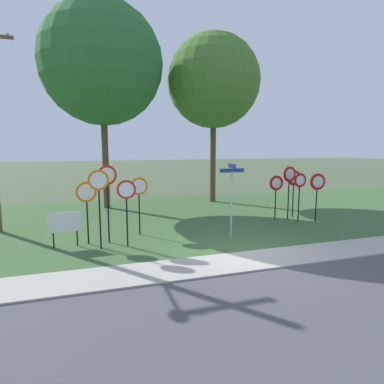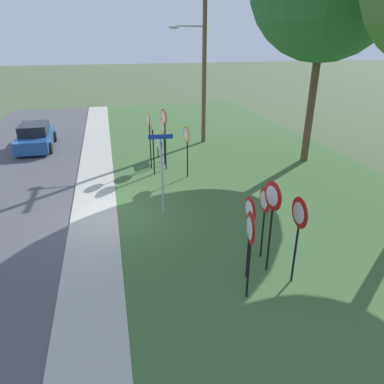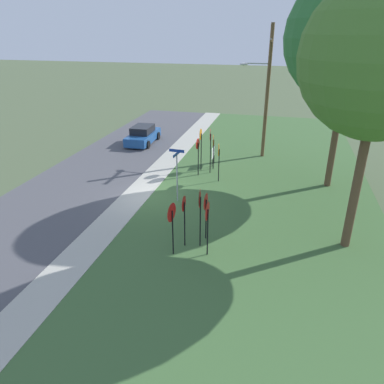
% 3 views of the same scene
% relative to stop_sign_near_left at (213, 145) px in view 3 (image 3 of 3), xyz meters
% --- Properties ---
extents(ground_plane, '(160.00, 160.00, 0.00)m').
position_rel_stop_sign_near_left_xyz_m(ground_plane, '(5.05, -2.51, -1.69)').
color(ground_plane, '#4C5B3D').
extents(road_asphalt, '(44.00, 6.40, 0.01)m').
position_rel_stop_sign_near_left_xyz_m(road_asphalt, '(5.05, -7.31, -1.69)').
color(road_asphalt, '#4C4C51').
rests_on(road_asphalt, ground_plane).
extents(sidewalk_strip, '(44.00, 1.60, 0.06)m').
position_rel_stop_sign_near_left_xyz_m(sidewalk_strip, '(5.05, -3.31, -1.66)').
color(sidewalk_strip, '#ADAA9E').
rests_on(sidewalk_strip, ground_plane).
extents(grass_median, '(44.00, 12.00, 0.04)m').
position_rel_stop_sign_near_left_xyz_m(grass_median, '(5.05, 3.49, -1.67)').
color(grass_median, '#3D6033').
rests_on(grass_median, ground_plane).
extents(stop_sign_near_left, '(0.73, 0.17, 2.28)m').
position_rel_stop_sign_near_left_xyz_m(stop_sign_near_left, '(0.00, 0.00, 0.00)').
color(stop_sign_near_left, black).
rests_on(stop_sign_near_left, grass_median).
extents(stop_sign_near_right, '(0.66, 0.11, 2.36)m').
position_rel_stop_sign_near_left_xyz_m(stop_sign_near_right, '(1.32, -0.70, 0.04)').
color(stop_sign_near_right, black).
rests_on(stop_sign_near_right, grass_median).
extents(stop_sign_far_left, '(0.70, 0.13, 2.31)m').
position_rel_stop_sign_near_left_xyz_m(stop_sign_far_left, '(1.97, 0.71, 0.02)').
color(stop_sign_far_left, black).
rests_on(stop_sign_far_left, grass_median).
extents(stop_sign_far_center, '(0.70, 0.16, 2.84)m').
position_rel_stop_sign_near_left_xyz_m(stop_sign_far_center, '(0.72, -0.06, 0.41)').
color(stop_sign_far_center, black).
rests_on(stop_sign_far_center, grass_median).
extents(stop_sign_far_right, '(0.69, 0.10, 2.73)m').
position_rel_stop_sign_near_left_xyz_m(stop_sign_far_right, '(0.41, -0.72, 0.32)').
color(stop_sign_far_right, black).
rests_on(stop_sign_far_right, grass_median).
extents(yield_sign_near_left, '(0.66, 0.10, 2.30)m').
position_rel_stop_sign_near_left_xyz_m(yield_sign_near_left, '(9.38, 0.62, 0.05)').
color(yield_sign_near_left, black).
rests_on(yield_sign_near_left, grass_median).
extents(yield_sign_near_right, '(0.77, 0.10, 2.35)m').
position_rel_stop_sign_near_left_xyz_m(yield_sign_near_right, '(9.82, 1.68, 0.10)').
color(yield_sign_near_right, black).
rests_on(yield_sign_near_right, grass_median).
extents(yield_sign_far_left, '(0.75, 0.13, 2.58)m').
position_rel_stop_sign_near_left_xyz_m(yield_sign_far_left, '(9.25, 1.25, 0.28)').
color(yield_sign_far_left, black).
rests_on(yield_sign_far_left, grass_median).
extents(yield_sign_far_right, '(0.72, 0.11, 2.15)m').
position_rel_stop_sign_near_left_xyz_m(yield_sign_far_right, '(8.60, 1.36, -0.07)').
color(yield_sign_far_right, black).
rests_on(yield_sign_far_right, grass_median).
extents(yield_sign_center, '(0.77, 0.14, 2.29)m').
position_rel_stop_sign_near_left_xyz_m(yield_sign_center, '(10.13, 0.33, 0.05)').
color(yield_sign_center, black).
rests_on(yield_sign_center, grass_median).
extents(street_name_post, '(0.96, 0.81, 2.86)m').
position_rel_stop_sign_near_left_xyz_m(street_name_post, '(5.22, -0.89, 0.06)').
color(street_name_post, '#9EA0A8').
rests_on(street_name_post, grass_median).
extents(utility_pole, '(2.10, 2.09, 8.78)m').
position_rel_stop_sign_near_left_xyz_m(utility_pole, '(-3.52, 2.82, 3.08)').
color(utility_pole, brown).
rests_on(utility_pole, grass_median).
extents(notice_board, '(1.10, 0.07, 1.25)m').
position_rel_stop_sign_near_left_xyz_m(notice_board, '(-0.76, -0.13, -0.82)').
color(notice_board, black).
rests_on(notice_board, grass_median).
extents(oak_tree_left, '(6.65, 6.65, 11.33)m').
position_rel_stop_sign_near_left_xyz_m(oak_tree_left, '(1.05, 7.07, 6.34)').
color(oak_tree_left, brown).
rests_on(oak_tree_left, grass_median).
extents(oak_tree_right, '(5.72, 5.72, 10.37)m').
position_rel_stop_sign_near_left_xyz_m(oak_tree_right, '(7.68, 7.26, 5.85)').
color(oak_tree_right, brown).
rests_on(oak_tree_right, grass_median).
extents(parked_hatchback_near, '(4.13, 1.96, 1.39)m').
position_rel_stop_sign_near_left_xyz_m(parked_hatchback_near, '(-4.56, -6.62, -1.05)').
color(parked_hatchback_near, '#1E4C8C').
rests_on(parked_hatchback_near, road_asphalt).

